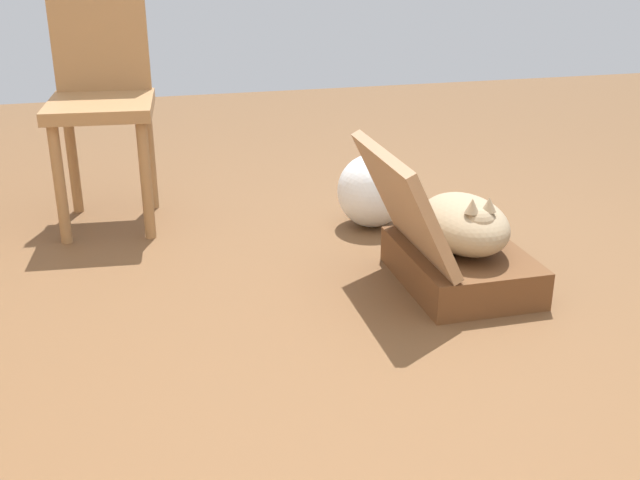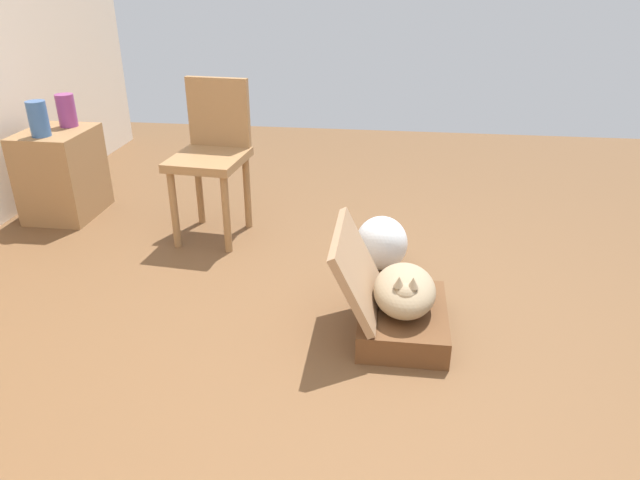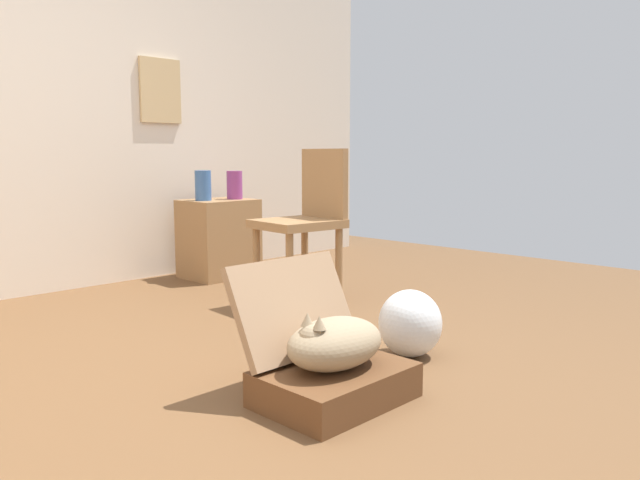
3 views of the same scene
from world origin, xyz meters
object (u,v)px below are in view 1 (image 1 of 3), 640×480
at_px(cat, 464,224).
at_px(chair, 102,96).
at_px(suitcase_base, 461,266).
at_px(plastic_bag_white, 372,191).

height_order(cat, chair, chair).
bearing_deg(suitcase_base, cat, 176.20).
height_order(plastic_bag_white, chair, chair).
distance_m(suitcase_base, chair, 1.59).
xyz_separation_m(suitcase_base, chair, (0.99, 1.16, 0.46)).
relative_size(cat, plastic_bag_white, 1.60).
xyz_separation_m(cat, plastic_bag_white, (0.63, 0.12, -0.07)).
relative_size(suitcase_base, cat, 1.11).
bearing_deg(cat, plastic_bag_white, 10.87).
distance_m(suitcase_base, plastic_bag_white, 0.64).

